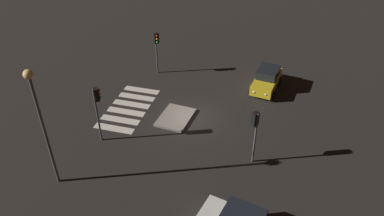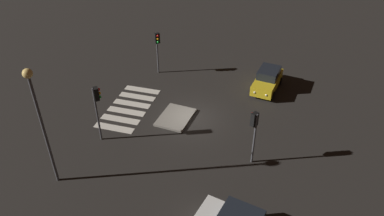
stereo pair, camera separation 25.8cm
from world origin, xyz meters
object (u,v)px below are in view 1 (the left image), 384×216
object	(u,v)px
car_yellow	(267,79)
street_lamp	(39,111)
traffic_light_north	(255,125)
traffic_light_east	(97,102)
traffic_island	(176,117)
traffic_light_south	(156,43)

from	to	relation	value
car_yellow	street_lamp	world-z (taller)	street_lamp
car_yellow	traffic_light_north	distance (m)	10.00
traffic_light_east	traffic_island	bearing A→B (deg)	4.75
traffic_light_north	street_lamp	size ratio (longest dim) A/B	0.49
traffic_light_east	car_yellow	bearing A→B (deg)	6.72
traffic_island	car_yellow	world-z (taller)	car_yellow
traffic_island	traffic_light_east	bearing A→B (deg)	-48.03
car_yellow	traffic_light_south	size ratio (longest dim) A/B	1.10
traffic_island	street_lamp	bearing A→B (deg)	-31.54
car_yellow	street_lamp	bearing A→B (deg)	-29.38
traffic_light_north	street_lamp	distance (m)	13.08
traffic_light_east	traffic_light_north	bearing A→B (deg)	-33.86
car_yellow	traffic_island	bearing A→B (deg)	-36.30
traffic_light_east	traffic_light_north	world-z (taller)	traffic_light_east
traffic_island	traffic_light_south	distance (m)	8.14
traffic_island	car_yellow	distance (m)	9.20
traffic_light_north	street_lamp	bearing A→B (deg)	59.10
traffic_island	traffic_light_south	world-z (taller)	traffic_light_south
traffic_light_south	traffic_light_east	bearing A→B (deg)	-42.40
traffic_light_north	car_yellow	bearing A→B (deg)	-54.99
traffic_light_east	street_lamp	world-z (taller)	street_lamp
traffic_island	traffic_light_north	world-z (taller)	traffic_light_north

